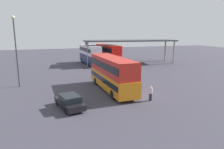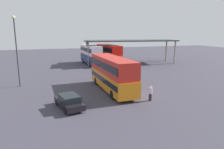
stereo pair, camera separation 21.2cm
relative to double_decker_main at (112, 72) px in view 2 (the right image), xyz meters
name	(u,v)px [view 2 (the right image)]	position (x,y,z in m)	size (l,w,h in m)	color
ground_plane	(130,96)	(1.19, -2.99, -2.27)	(140.00, 140.00, 0.00)	#3D3A46
double_decker_main	(112,72)	(0.00, 0.00, 0.00)	(2.86, 10.71, 4.13)	orange
parked_hatchback	(69,101)	(-5.80, -4.61, -1.59)	(2.59, 4.33, 1.35)	black
double_decker_near_canopy	(91,54)	(2.01, 21.40, 0.04)	(2.96, 10.11, 4.21)	navy
double_decker_mid_row	(109,53)	(6.04, 20.84, 0.07)	(3.22, 10.28, 4.26)	orange
depot_canopy	(131,42)	(11.01, 19.84, 2.68)	(21.38, 8.01, 5.29)	#33353A
lamppost_tall	(16,44)	(-11.16, 5.55, 3.37)	(0.44, 0.44, 9.15)	#33353A
pedestrian_waiting	(150,93)	(2.62, -5.05, -1.46)	(0.38, 0.38, 1.62)	#262633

